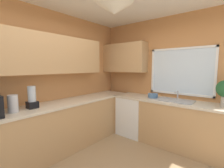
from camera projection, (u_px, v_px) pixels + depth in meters
room_shell at (97, 50)px, 2.68m from camera, size 3.54×4.11×2.71m
counter_run_left at (54, 129)px, 2.83m from camera, size 0.65×3.72×0.92m
counter_run_back at (175, 123)px, 3.10m from camera, size 2.63×0.65×0.92m
dishwasher at (133, 116)px, 3.68m from camera, size 0.60×0.60×0.87m
kettle at (13, 104)px, 2.27m from camera, size 0.14×0.14×0.26m
sink_assembly at (175, 100)px, 3.07m from camera, size 0.67×0.40×0.19m
bowl at (153, 96)px, 3.36m from camera, size 0.21×0.21×0.09m
blender_appliance at (32, 98)px, 2.49m from camera, size 0.15×0.15×0.36m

